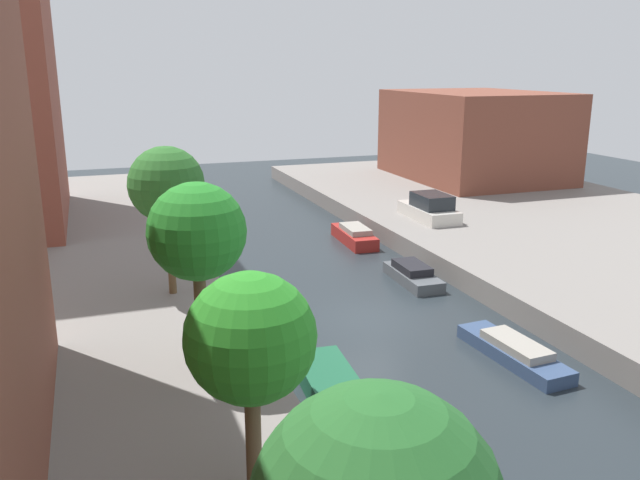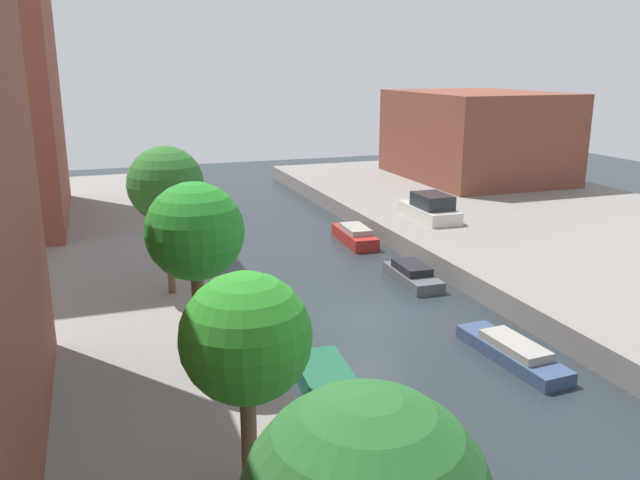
% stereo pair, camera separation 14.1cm
% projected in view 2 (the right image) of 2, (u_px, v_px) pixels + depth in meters
% --- Properties ---
extents(ground_plane, '(84.00, 84.00, 0.00)m').
position_uv_depth(ground_plane, '(368.00, 319.00, 24.89)').
color(ground_plane, '#232B30').
extents(low_block_right, '(10.00, 12.90, 6.45)m').
position_uv_depth(low_block_right, '(475.00, 135.00, 49.03)').
color(low_block_right, brown).
rests_on(low_block_right, quay_right).
extents(street_tree_1, '(2.55, 2.55, 4.73)m').
position_uv_depth(street_tree_1, '(246.00, 339.00, 12.28)').
color(street_tree_1, brown).
rests_on(street_tree_1, quay_left).
extents(street_tree_2, '(2.71, 2.71, 5.42)m').
position_uv_depth(street_tree_2, '(195.00, 233.00, 17.59)').
color(street_tree_2, brown).
rests_on(street_tree_2, quay_left).
extents(street_tree_3, '(2.80, 2.80, 5.60)m').
position_uv_depth(street_tree_3, '(166.00, 185.00, 23.72)').
color(street_tree_3, brown).
rests_on(street_tree_3, quay_left).
extents(parked_car, '(1.92, 4.31, 1.48)m').
position_uv_depth(parked_car, '(430.00, 209.00, 36.34)').
color(parked_car, beige).
rests_on(parked_car, quay_right).
extents(moored_boat_left_2, '(1.81, 4.52, 0.68)m').
position_uv_depth(moored_boat_left_2, '(331.00, 390.00, 18.78)').
color(moored_boat_left_2, '#195638').
rests_on(moored_boat_left_2, ground_plane).
extents(moored_boat_left_3, '(1.51, 3.34, 0.47)m').
position_uv_depth(moored_boat_left_3, '(258.00, 308.00, 25.38)').
color(moored_boat_left_3, '#195638').
rests_on(moored_boat_left_3, ground_plane).
extents(moored_boat_right_2, '(1.50, 4.64, 0.74)m').
position_uv_depth(moored_boat_right_2, '(512.00, 352.00, 21.32)').
color(moored_boat_right_2, '#33476B').
rests_on(moored_boat_right_2, ground_plane).
extents(moored_boat_right_3, '(1.46, 3.73, 0.85)m').
position_uv_depth(moored_boat_right_3, '(412.00, 275.00, 28.95)').
color(moored_boat_right_3, '#4C5156').
rests_on(moored_boat_right_3, ground_plane).
extents(moored_boat_right_4, '(1.54, 4.21, 0.96)m').
position_uv_depth(moored_boat_right_4, '(355.00, 235.00, 35.33)').
color(moored_boat_right_4, maroon).
rests_on(moored_boat_right_4, ground_plane).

